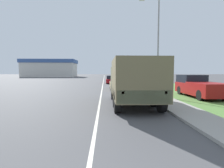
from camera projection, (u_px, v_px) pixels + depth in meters
name	position (u px, v px, depth m)	size (l,w,h in m)	color
ground_plane	(104.00, 80.00, 40.59)	(180.00, 180.00, 0.00)	#4C4C4F
lane_centre_stripe	(104.00, 80.00, 40.59)	(0.12, 120.00, 0.00)	silver
sidewalk_right	(123.00, 80.00, 40.77)	(1.80, 120.00, 0.12)	#9E9B93
grass_strip_right	(141.00, 80.00, 40.94)	(7.00, 120.00, 0.02)	#56843D
military_truck	(133.00, 80.00, 10.77)	(2.57, 6.52, 2.79)	#606647
car_nearest_ahead	(117.00, 84.00, 20.73)	(1.70, 4.69, 1.43)	tan
car_second_ahead	(111.00, 80.00, 30.66)	(1.80, 4.12, 1.37)	maroon
pickup_truck	(198.00, 86.00, 14.39)	(2.05, 5.11, 1.78)	maroon
lamp_post	(156.00, 39.00, 14.38)	(1.69, 0.24, 7.99)	gray
building_distant	(50.00, 68.00, 67.61)	(19.82, 10.64, 6.60)	beige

